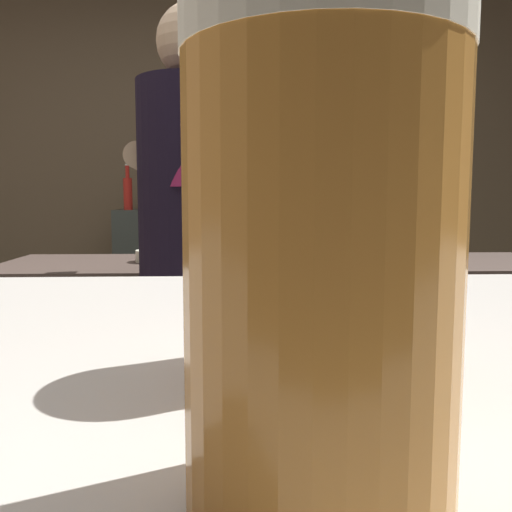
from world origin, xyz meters
The scene contains 11 objects.
wall_back centered at (0.00, 2.20, 1.35)m, with size 5.20×0.10×2.70m, color brown.
prep_counter centered at (0.35, 0.67, 0.46)m, with size 2.10×0.60×0.92m, color #473932.
back_shelf centered at (-0.10, 1.92, 0.54)m, with size 0.84×0.36×1.09m, color #373F3A.
bartender centered at (0.06, 0.21, 0.99)m, with size 0.44×0.52×1.72m.
knife_block centered at (0.91, 0.73, 1.03)m, with size 0.10×0.08×0.28m.
mixing_bowl centered at (-0.12, 0.69, 0.94)m, with size 0.16×0.16×0.04m, color beige.
chefs_knife centered at (0.34, 0.62, 0.93)m, with size 0.24×0.03×0.01m, color silver.
pint_glass_near centered at (0.19, -1.26, 1.15)m, with size 0.08×0.08×0.15m.
pint_glass_far centered at (0.20, -1.12, 1.14)m, with size 0.08×0.08×0.12m.
bottle_olive_oil centered at (-0.17, 1.96, 1.19)m, with size 0.06×0.06×0.26m.
bottle_vinegar centered at (-0.44, 1.82, 1.19)m, with size 0.05×0.05×0.26m.
Camera 1 is at (0.17, -1.42, 1.17)m, focal length 38.65 mm.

